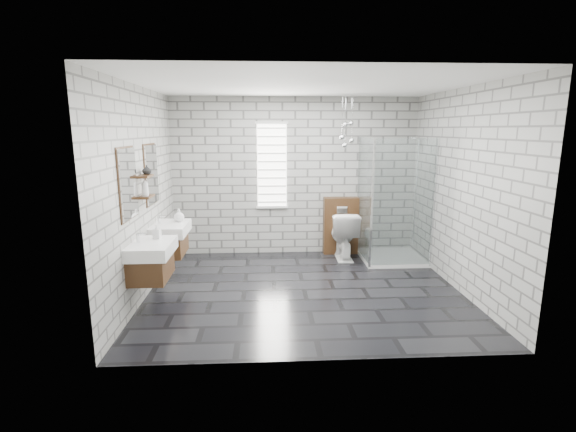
{
  "coord_description": "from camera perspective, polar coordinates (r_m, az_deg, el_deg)",
  "views": [
    {
      "loc": [
        -0.52,
        -5.38,
        2.15
      ],
      "look_at": [
        -0.2,
        0.35,
        0.96
      ],
      "focal_mm": 26.0,
      "sensor_mm": 36.0,
      "label": 1
    }
  ],
  "objects": [
    {
      "name": "window",
      "position": [
        7.19,
        -2.22,
        6.9
      ],
      "size": [
        0.56,
        0.05,
        1.48
      ],
      "color": "white",
      "rests_on": "wall_back"
    },
    {
      "name": "pendant_cluster",
      "position": [
        6.89,
        8.04,
        11.09
      ],
      "size": [
        0.26,
        0.23,
        0.84
      ],
      "color": "silver",
      "rests_on": "ceiling"
    },
    {
      "name": "shower_enclosure",
      "position": [
        7.06,
        13.56,
        -2.12
      ],
      "size": [
        1.0,
        1.0,
        2.03
      ],
      "color": "white",
      "rests_on": "floor"
    },
    {
      "name": "floor",
      "position": [
        5.82,
        2.21,
        -10.1
      ],
      "size": [
        4.2,
        3.6,
        0.02
      ],
      "primitive_type": "cube",
      "color": "black",
      "rests_on": "ground"
    },
    {
      "name": "vanity_right",
      "position": [
        6.15,
        -16.12,
        -1.87
      ],
      "size": [
        0.47,
        0.7,
        1.57
      ],
      "color": "#452A15",
      "rests_on": "wall_left"
    },
    {
      "name": "shelf_upper",
      "position": [
        5.57,
        -18.96,
        5.18
      ],
      "size": [
        0.14,
        0.3,
        0.03
      ],
      "primitive_type": "cube",
      "color": "#452A15",
      "rests_on": "wall_left"
    },
    {
      "name": "wall_back",
      "position": [
        7.25,
        0.96,
        5.36
      ],
      "size": [
        4.2,
        0.02,
        2.7
      ],
      "primitive_type": "cube",
      "color": "#9E9E99",
      "rests_on": "floor"
    },
    {
      "name": "vase",
      "position": [
        5.62,
        -18.75,
        6.01
      ],
      "size": [
        0.12,
        0.12,
        0.12
      ],
      "primitive_type": "imported",
      "rotation": [
        0.0,
        0.0,
        0.03
      ],
      "color": "#B2B2B2",
      "rests_on": "shelf_upper"
    },
    {
      "name": "cistern_panel",
      "position": [
        7.39,
        7.2,
        -1.3
      ],
      "size": [
        0.6,
        0.2,
        1.0
      ],
      "primitive_type": "cube",
      "color": "#452A15",
      "rests_on": "floor"
    },
    {
      "name": "soap_bottle_c",
      "position": [
        5.51,
        -18.98,
        3.77
      ],
      "size": [
        0.12,
        0.12,
        0.23
      ],
      "primitive_type": "imported",
      "rotation": [
        0.0,
        0.0,
        -0.4
      ],
      "color": "#B2B2B2",
      "rests_on": "shelf_lower"
    },
    {
      "name": "vanity_left",
      "position": [
        5.21,
        -18.54,
        -4.45
      ],
      "size": [
        0.47,
        0.7,
        1.57
      ],
      "color": "#452A15",
      "rests_on": "wall_left"
    },
    {
      "name": "soap_bottle_a",
      "position": [
        5.32,
        -17.5,
        -2.01
      ],
      "size": [
        0.09,
        0.09,
        0.18
      ],
      "primitive_type": "imported",
      "rotation": [
        0.0,
        0.0,
        -0.11
      ],
      "color": "#B2B2B2",
      "rests_on": "vanity_left"
    },
    {
      "name": "wall_left",
      "position": [
        5.67,
        -19.46,
        2.9
      ],
      "size": [
        0.02,
        3.6,
        2.7
      ],
      "primitive_type": "cube",
      "color": "#9E9E99",
      "rests_on": "floor"
    },
    {
      "name": "toilet",
      "position": [
        7.16,
        7.56,
        -2.54
      ],
      "size": [
        0.47,
        0.8,
        0.81
      ],
      "primitive_type": "imported",
      "rotation": [
        0.0,
        0.0,
        3.11
      ],
      "color": "white",
      "rests_on": "floor"
    },
    {
      "name": "ceiling",
      "position": [
        5.43,
        2.44,
        17.59
      ],
      "size": [
        4.2,
        3.6,
        0.02
      ],
      "primitive_type": "cube",
      "color": "white",
      "rests_on": "wall_back"
    },
    {
      "name": "wall_right",
      "position": [
        6.04,
        22.69,
        3.17
      ],
      "size": [
        0.02,
        3.6,
        2.7
      ],
      "primitive_type": "cube",
      "color": "#9E9E99",
      "rests_on": "floor"
    },
    {
      "name": "soap_bottle_b",
      "position": [
        6.21,
        -14.7,
        0.1
      ],
      "size": [
        0.18,
        0.18,
        0.19
      ],
      "primitive_type": "imported",
      "rotation": [
        0.0,
        0.0,
        0.24
      ],
      "color": "#B2B2B2",
      "rests_on": "vanity_right"
    },
    {
      "name": "shelf_lower",
      "position": [
        5.6,
        -18.79,
        2.54
      ],
      "size": [
        0.14,
        0.3,
        0.03
      ],
      "primitive_type": "cube",
      "color": "#452A15",
      "rests_on": "wall_left"
    },
    {
      "name": "flush_plate",
      "position": [
        7.23,
        7.41,
        0.83
      ],
      "size": [
        0.18,
        0.01,
        0.12
      ],
      "primitive_type": "cube",
      "color": "silver",
      "rests_on": "cistern_panel"
    },
    {
      "name": "wall_front",
      "position": [
        3.7,
        4.97,
        -0.89
      ],
      "size": [
        4.2,
        0.02,
        2.7
      ],
      "primitive_type": "cube",
      "color": "#9E9E99",
      "rests_on": "floor"
    }
  ]
}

